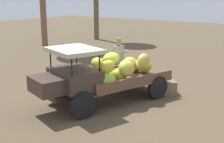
{
  "coord_description": "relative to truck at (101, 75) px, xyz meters",
  "views": [
    {
      "loc": [
        7.25,
        5.66,
        3.29
      ],
      "look_at": [
        -0.28,
        0.16,
        0.94
      ],
      "focal_mm": 48.59,
      "sensor_mm": 36.0,
      "label": 1
    }
  ],
  "objects": [
    {
      "name": "ground_plane",
      "position": [
        -0.16,
        -0.07,
        -0.89
      ],
      "size": [
        60.0,
        60.0,
        0.0
      ],
      "primitive_type": "plane",
      "color": "brown"
    },
    {
      "name": "truck",
      "position": [
        0.0,
        0.0,
        0.0
      ],
      "size": [
        4.66,
        2.79,
        1.82
      ],
      "rotation": [
        0.0,
        0.0,
        -0.31
      ],
      "color": "#42302A",
      "rests_on": "ground"
    },
    {
      "name": "farmer",
      "position": [
        -2.25,
        -0.93,
        0.09
      ],
      "size": [
        0.52,
        0.49,
        1.72
      ],
      "rotation": [
        0.0,
        0.0,
        1.39
      ],
      "color": "#495D66",
      "rests_on": "ground"
    },
    {
      "name": "wooden_crate",
      "position": [
        -2.1,
        1.3,
        -0.67
      ],
      "size": [
        0.68,
        0.67,
        0.44
      ],
      "primitive_type": "cube",
      "rotation": [
        0.0,
        0.0,
        2.29
      ],
      "color": "#7B6248",
      "rests_on": "ground"
    }
  ]
}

